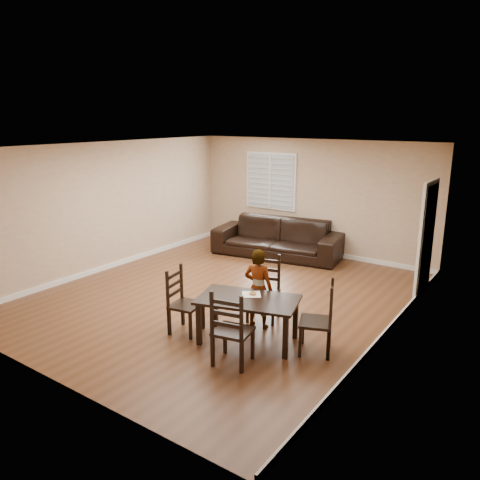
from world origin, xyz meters
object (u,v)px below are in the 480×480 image
at_px(chair_near, 265,289).
at_px(donut, 253,293).
at_px(chair_left, 179,302).
at_px(sofa, 277,238).
at_px(chair_far, 229,334).
at_px(chair_right, 325,321).
at_px(child, 258,289).
at_px(dining_table, 248,304).

bearing_deg(chair_near, donut, -90.21).
xyz_separation_m(chair_left, sofa, (-0.81, 4.32, -0.02)).
bearing_deg(chair_far, chair_near, -85.62).
bearing_deg(chair_right, child, -120.50).
xyz_separation_m(chair_near, child, (0.12, -0.40, 0.15)).
distance_m(chair_right, sofa, 4.72).
relative_size(chair_far, donut, 9.70).
distance_m(chair_near, chair_right, 1.44).
xyz_separation_m(chair_near, sofa, (-1.61, 3.13, -0.05)).
bearing_deg(chair_left, dining_table, -85.00).
xyz_separation_m(dining_table, child, (-0.14, 0.50, 0.05)).
height_order(chair_near, chair_right, chair_near).
bearing_deg(chair_right, sofa, -163.79).
height_order(chair_left, child, child).
xyz_separation_m(dining_table, donut, (-0.03, 0.16, 0.12)).
xyz_separation_m(child, donut, (0.12, -0.34, 0.06)).
relative_size(dining_table, donut, 14.63).
distance_m(chair_near, chair_left, 1.43).
height_order(dining_table, child, child).
xyz_separation_m(dining_table, sofa, (-1.87, 4.02, -0.15)).
relative_size(chair_far, chair_right, 1.02).
bearing_deg(child, dining_table, 97.07).
distance_m(dining_table, chair_left, 1.11).
relative_size(chair_right, child, 0.82).
relative_size(child, donut, 11.62).
bearing_deg(child, chair_near, -82.36).
relative_size(chair_near, child, 0.84).
xyz_separation_m(chair_far, chair_left, (-1.27, 0.46, -0.02)).
height_order(chair_right, sofa, chair_right).
distance_m(dining_table, chair_right, 1.11).
distance_m(chair_far, sofa, 5.21).
bearing_deg(child, sofa, -72.99).
relative_size(chair_near, chair_far, 1.00).
bearing_deg(sofa, chair_right, -60.79).
relative_size(chair_far, child, 0.83).
bearing_deg(child, chair_far, 96.62).
distance_m(chair_far, chair_left, 1.35).
distance_m(chair_far, chair_right, 1.37).
height_order(chair_far, chair_left, chair_far).
height_order(chair_near, chair_left, chair_near).
distance_m(chair_left, child, 1.23).
bearing_deg(chair_right, dining_table, -95.31).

